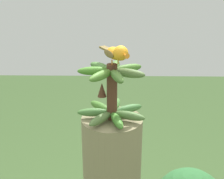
% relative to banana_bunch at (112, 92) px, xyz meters
% --- Properties ---
extents(banana_bunch, '(0.29, 0.28, 0.23)m').
position_rel_banana_bunch_xyz_m(banana_bunch, '(0.00, 0.00, 0.00)').
color(banana_bunch, '#4C2D1E').
rests_on(banana_bunch, banana_tree).
extents(perched_bird, '(0.20, 0.12, 0.08)m').
position_rel_banana_bunch_xyz_m(perched_bird, '(0.02, 0.02, 0.16)').
color(perched_bird, '#C68933').
rests_on(perched_bird, banana_bunch).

